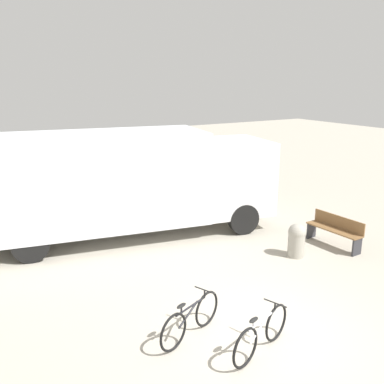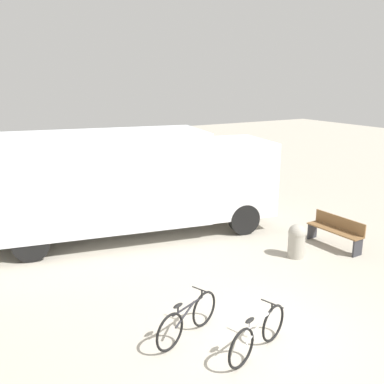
# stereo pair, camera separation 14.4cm
# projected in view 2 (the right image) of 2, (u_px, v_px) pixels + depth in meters

# --- Properties ---
(ground_plane) EXTENTS (60.00, 60.00, 0.00)m
(ground_plane) POSITION_uv_depth(u_px,v_px,m) (260.00, 335.00, 7.66)
(ground_plane) COLOR #A8A091
(delivery_truck) EXTENTS (8.67, 3.76, 3.02)m
(delivery_truck) POSITION_uv_depth(u_px,v_px,m) (126.00, 180.00, 12.04)
(delivery_truck) COLOR silver
(delivery_truck) RESTS_ON ground
(park_bench) EXTENTS (0.48, 1.63, 0.83)m
(park_bench) POSITION_uv_depth(u_px,v_px,m) (336.00, 230.00, 11.55)
(park_bench) COLOR brown
(park_bench) RESTS_ON ground
(bicycle_near) EXTENTS (1.53, 0.68, 0.76)m
(bicycle_near) POSITION_uv_depth(u_px,v_px,m) (188.00, 319.00, 7.51)
(bicycle_near) COLOR black
(bicycle_near) RESTS_ON ground
(bicycle_middle) EXTENTS (1.56, 0.62, 0.76)m
(bicycle_middle) POSITION_uv_depth(u_px,v_px,m) (258.00, 334.00, 7.06)
(bicycle_middle) COLOR black
(bicycle_middle) RESTS_ON ground
(bollard_near_bench) EXTENTS (0.45, 0.45, 0.88)m
(bollard_near_bench) POSITION_uv_depth(u_px,v_px,m) (297.00, 240.00, 10.86)
(bollard_near_bench) COLOR #9E998C
(bollard_near_bench) RESTS_ON ground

